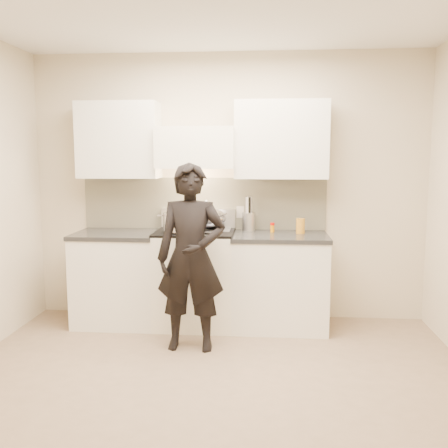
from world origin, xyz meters
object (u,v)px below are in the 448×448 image
Objects in this scene: utensil_crock at (249,220)px; wok at (209,218)px; counter_right at (279,281)px; stove at (195,278)px; person at (191,257)px.

wok is at bearing -165.49° from utensil_crock.
counter_right is 0.93m from wok.
stove is 0.59× the size of person.
utensil_crock is at bearing 22.83° from stove.
stove is 0.61m from wok.
person reaches higher than wok.
person is (0.05, -0.63, 0.33)m from stove.
stove is 2.12× the size of wok.
person reaches higher than stove.
wok is (0.12, 0.12, 0.59)m from stove.
counter_right is 0.68m from utensil_crock.
wok is 0.41m from utensil_crock.
wok is (-0.71, 0.12, 0.60)m from counter_right.
person is (-0.07, -0.74, -0.25)m from wok.
counter_right is at bearing -34.79° from utensil_crock.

